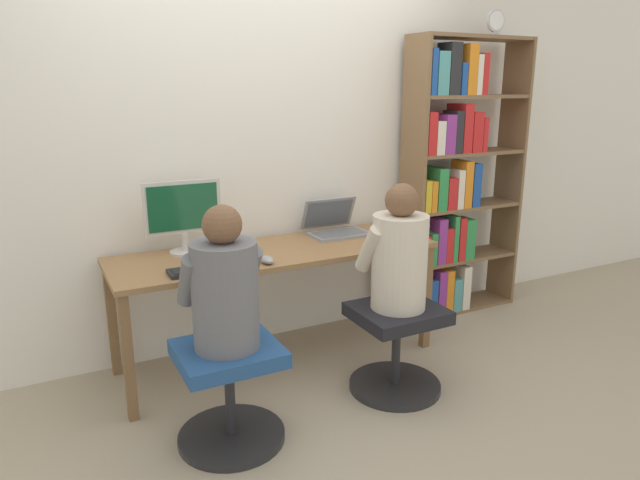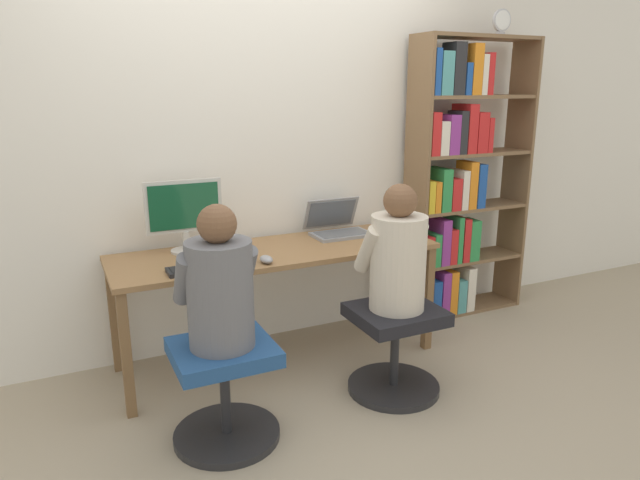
{
  "view_description": "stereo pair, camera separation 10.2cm",
  "coord_description": "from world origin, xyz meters",
  "px_view_note": "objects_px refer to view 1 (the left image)",
  "views": [
    {
      "loc": [
        -1.24,
        -2.66,
        1.63
      ],
      "look_at": [
        0.2,
        0.13,
        0.78
      ],
      "focal_mm": 32.0,
      "sensor_mm": 36.0,
      "label": 1
    },
    {
      "loc": [
        -1.15,
        -2.7,
        1.63
      ],
      "look_at": [
        0.2,
        0.13,
        0.78
      ],
      "focal_mm": 32.0,
      "sensor_mm": 36.0,
      "label": 2
    }
  ],
  "objects_px": {
    "desktop_monitor": "(183,214)",
    "person_at_laptop": "(399,255)",
    "office_chair_right": "(396,344)",
    "person_at_monitor": "(225,287)",
    "laptop": "(336,227)",
    "bookshelf": "(452,186)",
    "keyboard": "(212,268)",
    "office_chair_left": "(230,388)",
    "desk_clock": "(496,22)"
  },
  "relations": [
    {
      "from": "laptop",
      "to": "keyboard",
      "type": "height_order",
      "value": "laptop"
    },
    {
      "from": "office_chair_left",
      "to": "person_at_monitor",
      "type": "distance_m",
      "value": 0.5
    },
    {
      "from": "person_at_monitor",
      "to": "desk_clock",
      "type": "distance_m",
      "value": 2.63
    },
    {
      "from": "office_chair_right",
      "to": "desktop_monitor",
      "type": "bearing_deg",
      "value": 139.31
    },
    {
      "from": "person_at_laptop",
      "to": "bookshelf",
      "type": "bearing_deg",
      "value": 37.81
    },
    {
      "from": "desktop_monitor",
      "to": "bookshelf",
      "type": "relative_size",
      "value": 0.22
    },
    {
      "from": "person_at_monitor",
      "to": "person_at_laptop",
      "type": "xyz_separation_m",
      "value": [
        0.96,
        0.04,
        0.01
      ]
    },
    {
      "from": "person_at_laptop",
      "to": "desk_clock",
      "type": "distance_m",
      "value": 1.9
    },
    {
      "from": "keyboard",
      "to": "person_at_monitor",
      "type": "xyz_separation_m",
      "value": [
        -0.08,
        -0.45,
        0.05
      ]
    },
    {
      "from": "keyboard",
      "to": "desk_clock",
      "type": "bearing_deg",
      "value": 7.92
    },
    {
      "from": "desktop_monitor",
      "to": "office_chair_left",
      "type": "bearing_deg",
      "value": -92.57
    },
    {
      "from": "person_at_monitor",
      "to": "desk_clock",
      "type": "relative_size",
      "value": 4.04
    },
    {
      "from": "person_at_monitor",
      "to": "keyboard",
      "type": "bearing_deg",
      "value": 80.41
    },
    {
      "from": "desk_clock",
      "to": "person_at_monitor",
      "type": "bearing_deg",
      "value": -161.15
    },
    {
      "from": "office_chair_left",
      "to": "bookshelf",
      "type": "bearing_deg",
      "value": 22.47
    },
    {
      "from": "bookshelf",
      "to": "desk_clock",
      "type": "height_order",
      "value": "desk_clock"
    },
    {
      "from": "desktop_monitor",
      "to": "keyboard",
      "type": "distance_m",
      "value": 0.43
    },
    {
      "from": "laptop",
      "to": "bookshelf",
      "type": "xyz_separation_m",
      "value": [
        0.93,
        -0.01,
        0.2
      ]
    },
    {
      "from": "office_chair_right",
      "to": "person_at_monitor",
      "type": "distance_m",
      "value": 1.08
    },
    {
      "from": "desktop_monitor",
      "to": "person_at_laptop",
      "type": "xyz_separation_m",
      "value": [
        0.93,
        -0.79,
        -0.15
      ]
    },
    {
      "from": "desk_clock",
      "to": "bookshelf",
      "type": "bearing_deg",
      "value": 167.19
    },
    {
      "from": "office_chair_left",
      "to": "desk_clock",
      "type": "relative_size",
      "value": 3.11
    },
    {
      "from": "laptop",
      "to": "office_chair_left",
      "type": "height_order",
      "value": "laptop"
    },
    {
      "from": "keyboard",
      "to": "desk_clock",
      "type": "xyz_separation_m",
      "value": [
        2.1,
        0.29,
        1.33
      ]
    },
    {
      "from": "person_at_laptop",
      "to": "person_at_monitor",
      "type": "bearing_deg",
      "value": -177.76
    },
    {
      "from": "bookshelf",
      "to": "desk_clock",
      "type": "xyz_separation_m",
      "value": [
        0.24,
        -0.05,
        1.1
      ]
    },
    {
      "from": "person_at_laptop",
      "to": "desk_clock",
      "type": "height_order",
      "value": "desk_clock"
    },
    {
      "from": "desk_clock",
      "to": "office_chair_right",
      "type": "bearing_deg",
      "value": -149.69
    },
    {
      "from": "desktop_monitor",
      "to": "laptop",
      "type": "distance_m",
      "value": 0.99
    },
    {
      "from": "laptop",
      "to": "desk_clock",
      "type": "height_order",
      "value": "desk_clock"
    },
    {
      "from": "person_at_laptop",
      "to": "desk_clock",
      "type": "xyz_separation_m",
      "value": [
        1.22,
        0.71,
        1.27
      ]
    },
    {
      "from": "bookshelf",
      "to": "keyboard",
      "type": "bearing_deg",
      "value": -169.48
    },
    {
      "from": "desktop_monitor",
      "to": "keyboard",
      "type": "bearing_deg",
      "value": -84.07
    },
    {
      "from": "laptop",
      "to": "desktop_monitor",
      "type": "bearing_deg",
      "value": 179.08
    },
    {
      "from": "desktop_monitor",
      "to": "keyboard",
      "type": "height_order",
      "value": "desktop_monitor"
    },
    {
      "from": "desktop_monitor",
      "to": "desk_clock",
      "type": "xyz_separation_m",
      "value": [
        2.14,
        -0.08,
        1.11
      ]
    },
    {
      "from": "bookshelf",
      "to": "desk_clock",
      "type": "distance_m",
      "value": 1.12
    },
    {
      "from": "laptop",
      "to": "office_chair_right",
      "type": "xyz_separation_m",
      "value": [
        -0.05,
        -0.78,
        -0.48
      ]
    },
    {
      "from": "laptop",
      "to": "keyboard",
      "type": "bearing_deg",
      "value": -158.95
    },
    {
      "from": "keyboard",
      "to": "person_at_laptop",
      "type": "distance_m",
      "value": 0.98
    },
    {
      "from": "person_at_laptop",
      "to": "desk_clock",
      "type": "relative_size",
      "value": 4.12
    },
    {
      "from": "office_chair_left",
      "to": "desk_clock",
      "type": "bearing_deg",
      "value": 18.97
    },
    {
      "from": "desktop_monitor",
      "to": "bookshelf",
      "type": "bearing_deg",
      "value": -0.88
    },
    {
      "from": "keyboard",
      "to": "office_chair_left",
      "type": "xyz_separation_m",
      "value": [
        -0.08,
        -0.46,
        -0.45
      ]
    },
    {
      "from": "office_chair_left",
      "to": "person_at_monitor",
      "type": "height_order",
      "value": "person_at_monitor"
    },
    {
      "from": "laptop",
      "to": "person_at_monitor",
      "type": "distance_m",
      "value": 1.3
    },
    {
      "from": "person_at_laptop",
      "to": "office_chair_right",
      "type": "bearing_deg",
      "value": -90.0
    },
    {
      "from": "keyboard",
      "to": "office_chair_right",
      "type": "height_order",
      "value": "keyboard"
    },
    {
      "from": "office_chair_right",
      "to": "office_chair_left",
      "type": "bearing_deg",
      "value": -177.77
    },
    {
      "from": "office_chair_right",
      "to": "laptop",
      "type": "bearing_deg",
      "value": 86.36
    }
  ]
}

